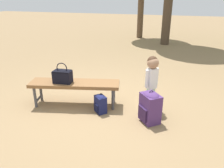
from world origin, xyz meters
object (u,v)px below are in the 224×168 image
Objects in this scene: handbag at (62,76)px; backpack_small at (101,103)px; backpack_large at (150,106)px; child_standing at (152,75)px; park_bench at (75,85)px.

handbag is 0.83m from backpack_small.
backpack_large is (1.57, -0.09, -0.31)m from handbag.
child_standing reaches higher than backpack_small.
park_bench is at bearing 23.57° from handbag.
handbag reaches higher than backpack_small.
backpack_large is at bearing -3.18° from handbag.
child_standing is at bearing 10.06° from park_bench.
handbag is at bearing 176.05° from backpack_small.
handbag is 1.61m from backpack_large.
child_standing is (1.52, 0.32, 0.07)m from handbag.
handbag is 1.05× the size of backpack_small.
backpack_small is at bearing -155.22° from child_standing.
backpack_small is (-0.85, 0.04, -0.10)m from backpack_large.
backpack_large is at bearing -6.86° from park_bench.
park_bench is 1.38m from child_standing.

